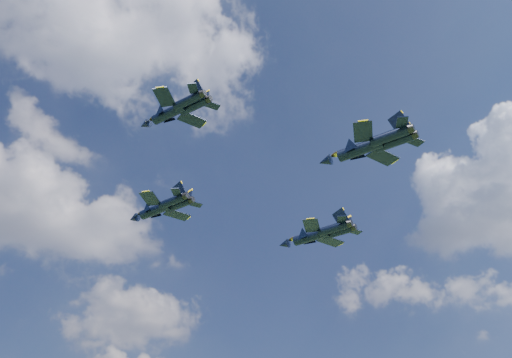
% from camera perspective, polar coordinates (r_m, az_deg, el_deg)
% --- Properties ---
extents(jet_lead, '(12.59, 15.61, 3.90)m').
position_cam_1_polar(jet_lead, '(110.31, -10.18, -3.11)').
color(jet_lead, black).
extents(jet_left, '(11.13, 13.56, 3.41)m').
position_cam_1_polar(jet_left, '(89.48, -8.86, 6.46)').
color(jet_left, black).
extents(jet_right, '(14.07, 16.98, 4.28)m').
position_cam_1_polar(jet_right, '(116.23, 5.30, -5.77)').
color(jet_right, black).
extents(jet_slot, '(14.10, 16.81, 4.25)m').
position_cam_1_polar(jet_slot, '(94.50, 10.07, 2.89)').
color(jet_slot, black).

